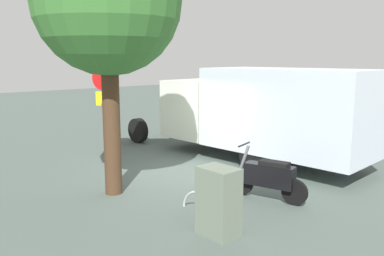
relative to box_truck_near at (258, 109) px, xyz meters
name	(u,v)px	position (x,y,z in m)	size (l,w,h in m)	color
ground_plane	(178,173)	(0.47, 2.72, -1.57)	(60.00, 60.00, 0.00)	#47544E
box_truck_near	(258,109)	(0.00, 0.00, 0.00)	(8.62, 2.77, 2.80)	black
motorcycle	(269,177)	(-2.44, 2.54, -1.05)	(1.77, 0.75, 1.20)	black
stop_sign	(103,97)	(3.64, 3.19, 0.32)	(0.71, 0.33, 2.85)	#9E9EA3
street_tree	(107,2)	(0.19, 4.88, 2.70)	(3.22, 3.22, 5.92)	#47301E
utility_cabinet	(218,202)	(-2.99, 4.64, -0.96)	(0.70, 0.49, 1.23)	slate
bike_rack_hoop	(198,211)	(-1.93, 4.16, -1.57)	(0.85, 0.85, 0.05)	#B7B7BC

